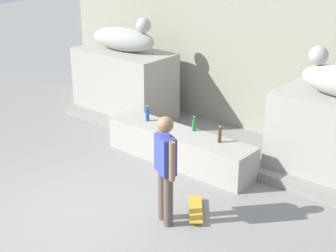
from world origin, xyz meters
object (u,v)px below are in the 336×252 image
at_px(statue_reclining_left, 125,38).
at_px(skateboard, 196,209).
at_px(skater, 165,166).
at_px(bottle_green, 194,125).
at_px(bottle_brown, 220,136).
at_px(bottle_blue, 147,114).

bearing_deg(statue_reclining_left, skateboard, -39.69).
bearing_deg(skater, bottle_green, 142.17).
bearing_deg(bottle_brown, bottle_green, 168.28).
xyz_separation_m(skateboard, bottle_brown, (-0.51, 1.32, 0.66)).
bearing_deg(skater, statue_reclining_left, 167.16).
xyz_separation_m(statue_reclining_left, bottle_blue, (1.66, -1.10, -1.06)).
distance_m(statue_reclining_left, bottle_blue, 2.26).
distance_m(skater, bottle_brown, 1.84).
bearing_deg(bottle_green, bottle_blue, -169.78).
relative_size(skater, bottle_blue, 5.46).
relative_size(skater, skateboard, 2.22).
height_order(skateboard, bottle_green, bottle_green).
xyz_separation_m(bottle_blue, bottle_brown, (1.65, 0.04, -0.00)).
xyz_separation_m(statue_reclining_left, skater, (3.62, -2.86, -0.87)).
height_order(skater, bottle_green, skater).
relative_size(statue_reclining_left, bottle_blue, 5.43).
relative_size(skateboard, bottle_green, 2.71).
bearing_deg(skater, bottle_brown, 125.29).
height_order(skateboard, bottle_brown, bottle_brown).
relative_size(bottle_blue, bottle_brown, 1.02).
distance_m(bottle_brown, bottle_green, 0.68).
xyz_separation_m(skateboard, bottle_green, (-1.17, 1.46, 0.65)).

